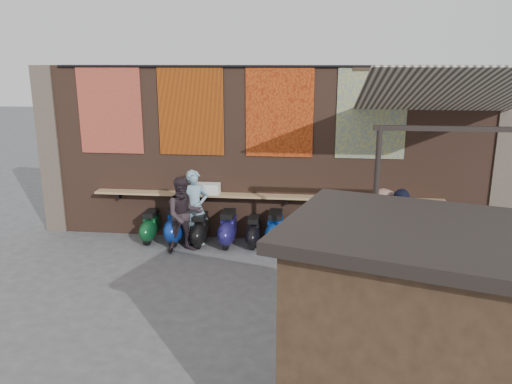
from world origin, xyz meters
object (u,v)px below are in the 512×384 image
at_px(market_stall, 416,358).
at_px(scooter_stool_6, 303,234).
at_px(scooter_stool_4, 254,232).
at_px(scooter_stool_1, 176,225).
at_px(scooter_stool_5, 275,230).
at_px(shopper_navy, 400,237).
at_px(scooter_stool_3, 228,229).
at_px(scooter_stool_8, 358,235).
at_px(shelf_box, 208,189).
at_px(scooter_stool_0, 150,227).
at_px(scooter_stool_2, 200,230).
at_px(shopper_tan, 381,233).
at_px(diner_right, 184,215).
at_px(scooter_stool_7, 330,233).
at_px(diner_left, 195,208).

bearing_deg(market_stall, scooter_stool_6, 118.57).
bearing_deg(scooter_stool_4, scooter_stool_1, 179.08).
distance_m(scooter_stool_5, scooter_stool_6, 0.63).
distance_m(scooter_stool_1, shopper_navy, 5.04).
distance_m(scooter_stool_3, scooter_stool_8, 2.91).
xyz_separation_m(shelf_box, scooter_stool_0, (-1.33, -0.25, -0.89)).
bearing_deg(scooter_stool_2, scooter_stool_6, 1.44).
height_order(scooter_stool_4, scooter_stool_6, scooter_stool_6).
relative_size(scooter_stool_6, market_stall, 0.29).
bearing_deg(shopper_tan, scooter_stool_5, 123.82).
bearing_deg(scooter_stool_2, scooter_stool_4, 2.89).
relative_size(scooter_stool_0, diner_right, 0.45).
bearing_deg(scooter_stool_4, scooter_stool_2, -177.11).
distance_m(scooter_stool_7, market_stall, 6.17).
distance_m(scooter_stool_6, shopper_tan, 2.09).
bearing_deg(diner_right, market_stall, -82.17).
distance_m(scooter_stool_5, diner_right, 2.06).
bearing_deg(shopper_tan, scooter_stool_7, 100.25).
relative_size(scooter_stool_8, diner_left, 0.44).
distance_m(scooter_stool_7, diner_right, 3.25).
bearing_deg(diner_right, shelf_box, 37.95).
relative_size(scooter_stool_4, market_stall, 0.28).
distance_m(scooter_stool_0, scooter_stool_6, 3.54).
height_order(shelf_box, scooter_stool_3, shelf_box).
bearing_deg(diner_right, scooter_stool_1, 96.20).
relative_size(scooter_stool_1, scooter_stool_8, 1.17).
xyz_separation_m(scooter_stool_1, diner_left, (0.45, -0.05, 0.44)).
height_order(scooter_stool_6, diner_right, diner_right).
distance_m(scooter_stool_4, diner_right, 1.63).
bearing_deg(scooter_stool_3, diner_right, -152.26).
relative_size(scooter_stool_3, shopper_navy, 0.45).
xyz_separation_m(scooter_stool_0, scooter_stool_5, (2.91, -0.06, 0.05)).
height_order(scooter_stool_0, scooter_stool_8, scooter_stool_8).
distance_m(shelf_box, diner_right, 0.95).
bearing_deg(scooter_stool_5, scooter_stool_0, 178.92).
distance_m(scooter_stool_0, scooter_stool_7, 4.15).
xyz_separation_m(scooter_stool_1, scooter_stool_5, (2.29, -0.05, -0.02)).
height_order(shelf_box, scooter_stool_6, shelf_box).
distance_m(scooter_stool_2, scooter_stool_5, 1.71).
height_order(scooter_stool_7, scooter_stool_8, scooter_stool_7).
bearing_deg(diner_left, scooter_stool_8, -19.53).
relative_size(scooter_stool_3, scooter_stool_7, 1.02).
bearing_deg(scooter_stool_2, shelf_box, 70.51).
height_order(scooter_stool_5, scooter_stool_6, scooter_stool_5).
relative_size(diner_left, shopper_navy, 0.94).
height_order(scooter_stool_2, scooter_stool_3, scooter_stool_3).
distance_m(scooter_stool_0, scooter_stool_4, 2.42).
distance_m(scooter_stool_2, diner_left, 0.53).
distance_m(scooter_stool_0, diner_left, 1.19).
bearing_deg(scooter_stool_8, shopper_navy, -69.59).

